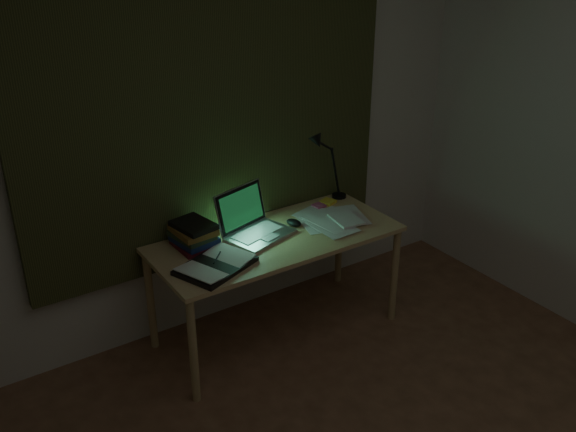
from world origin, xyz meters
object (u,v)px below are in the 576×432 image
desk (277,286)px  laptop (260,216)px  loose_papers (338,221)px  book_stack (193,234)px  open_textbook (216,265)px  desk_lamp (340,161)px

desk → laptop: size_ratio=3.51×
laptop → loose_papers: size_ratio=1.15×
book_stack → loose_papers: book_stack is taller
loose_papers → desk: bearing=173.8°
desk → loose_papers: bearing=-6.2°
desk → laptop: 0.46m
loose_papers → open_textbook: bearing=-174.9°
laptop → desk_lamp: (0.71, 0.19, 0.12)m
desk → desk_lamp: bearing=21.3°
laptop → book_stack: 0.38m
laptop → loose_papers: 0.50m
open_textbook → loose_papers: size_ratio=1.09×
laptop → open_textbook: bearing=-171.4°
laptop → open_textbook: size_ratio=1.06×
book_stack → desk_lamp: bearing=5.2°
open_textbook → desk_lamp: desk_lamp is taller
book_stack → loose_papers: 0.86m
laptop → loose_papers: bearing=-27.8°
desk_lamp → laptop: bearing=-158.2°
desk → loose_papers: 0.52m
laptop → open_textbook: (-0.37, -0.17, -0.11)m
book_stack → loose_papers: (0.84, -0.19, -0.07)m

